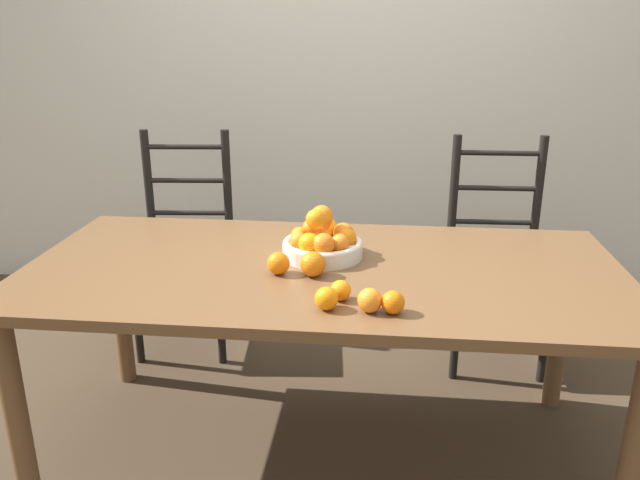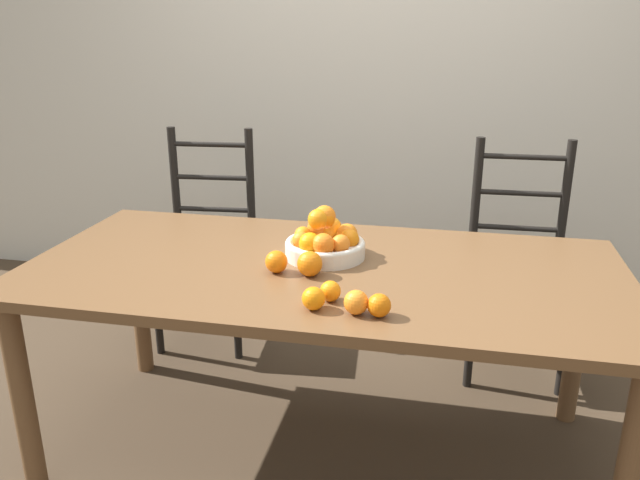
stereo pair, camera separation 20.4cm
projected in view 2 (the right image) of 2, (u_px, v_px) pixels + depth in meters
The scene contains 12 objects.
ground_plane at pixel (323, 449), 2.30m from camera, with size 12.00×12.00×0.00m, color #423323.
wall_back at pixel (382, 61), 3.28m from camera, with size 8.00×0.06×2.60m.
dining_table at pixel (323, 288), 2.09m from camera, with size 1.97×0.95×0.73m.
fruit_bowl at pixel (325, 241), 2.12m from camera, with size 0.27×0.27×0.18m.
orange_loose_0 at pixel (356, 302), 1.71m from camera, with size 0.07×0.07×0.07m.
orange_loose_1 at pixel (314, 298), 1.73m from camera, with size 0.07×0.07×0.07m.
orange_loose_2 at pixel (310, 264), 1.97m from camera, with size 0.08×0.08×0.08m.
orange_loose_3 at pixel (330, 291), 1.79m from camera, with size 0.06×0.06×0.06m.
orange_loose_4 at pixel (276, 262), 2.00m from camera, with size 0.07×0.07×0.07m.
orange_loose_5 at pixel (379, 305), 1.69m from camera, with size 0.07×0.07×0.07m.
chair_left at pixel (208, 246), 3.01m from camera, with size 0.45×0.44×1.02m.
chair_right at pixel (517, 269), 2.73m from camera, with size 0.43×0.41×1.02m.
Camera 2 is at (0.39, -1.88, 1.48)m, focal length 35.00 mm.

